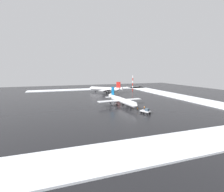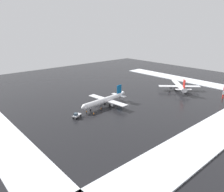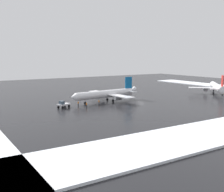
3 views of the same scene
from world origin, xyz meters
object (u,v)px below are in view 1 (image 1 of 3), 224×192
(ground_crew_near_tug, at_px, (138,109))
(antenna_mast, at_px, (133,83))
(airplane_distant_tail, at_px, (106,89))
(pushback_tug, at_px, (146,111))
(airplane_far_rear, at_px, (122,100))
(ground_crew_by_nose_gear, at_px, (133,106))
(ground_crew_beside_wing, at_px, (144,108))

(ground_crew_near_tug, distance_m, antenna_mast, 79.88)
(airplane_distant_tail, distance_m, pushback_tug, 75.46)
(ground_crew_near_tug, bearing_deg, pushback_tug, -92.01)
(airplane_far_rear, xyz_separation_m, airplane_distant_tail, (55.78, -8.49, 0.10))
(airplane_distant_tail, distance_m, ground_crew_near_tug, 69.47)
(pushback_tug, distance_m, ground_crew_near_tug, 6.16)
(ground_crew_by_nose_gear, bearing_deg, airplane_distant_tail, -68.65)
(airplane_distant_tail, relative_size, ground_crew_by_nose_gear, 14.73)
(pushback_tug, distance_m, ground_crew_by_nose_gear, 13.81)
(ground_crew_by_nose_gear, xyz_separation_m, ground_crew_near_tug, (-7.72, 1.40, 0.00))
(ground_crew_near_tug, xyz_separation_m, antenna_mast, (72.56, -32.82, 6.13))
(pushback_tug, distance_m, ground_crew_beside_wing, 7.98)
(airplane_far_rear, xyz_separation_m, pushback_tug, (-19.50, -3.60, -1.73))
(airplane_distant_tail, bearing_deg, ground_crew_beside_wing, 132.53)
(airplane_far_rear, xyz_separation_m, ground_crew_by_nose_gear, (-5.69, -4.11, -2.05))
(airplane_distant_tail, distance_m, antenna_mast, 27.54)
(pushback_tug, bearing_deg, airplane_distant_tail, 151.62)
(pushback_tug, relative_size, ground_crew_beside_wing, 2.98)
(ground_crew_beside_wing, distance_m, ground_crew_by_nose_gear, 7.23)
(pushback_tug, xyz_separation_m, ground_crew_near_tug, (6.09, 0.90, -0.31))
(pushback_tug, bearing_deg, ground_crew_near_tug, 163.72)
(airplane_far_rear, height_order, ground_crew_by_nose_gear, airplane_far_rear)
(pushback_tug, relative_size, antenna_mast, 0.36)
(ground_crew_beside_wing, relative_size, ground_crew_near_tug, 1.00)
(pushback_tug, xyz_separation_m, ground_crew_by_nose_gear, (13.80, -0.50, -0.31))
(airplane_far_rear, height_order, ground_crew_beside_wing, airplane_far_rear)
(airplane_far_rear, bearing_deg, pushback_tug, 5.47)
(airplane_distant_tail, xyz_separation_m, ground_crew_by_nose_gear, (-61.48, 4.38, -2.14))
(ground_crew_near_tug, bearing_deg, ground_crew_beside_wing, 3.99)
(airplane_distant_tail, relative_size, ground_crew_near_tug, 14.73)
(ground_crew_by_nose_gear, relative_size, antenna_mast, 0.12)
(ground_crew_beside_wing, relative_size, antenna_mast, 0.12)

